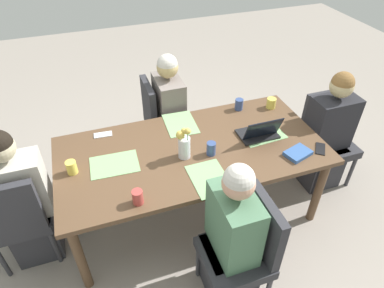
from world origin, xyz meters
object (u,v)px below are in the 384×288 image
object	(u,v)px
dining_table	(192,155)
laptop_head_left_left_mid	(259,132)
person_head_right_right_near	(25,204)
flower_vase	(184,144)
person_near_left_near	(170,117)
phone_black	(320,149)
phone_silver	(103,135)
chair_head_left_left_mid	(326,134)
coffee_mug_near_left	(271,103)
coffee_mug_far_left	(138,197)
chair_head_right_right_near	(17,216)
chair_far_left_far	(245,247)
coffee_mug_centre_right	(239,104)
person_head_left_left_mid	(326,138)
person_far_left_far	(232,240)
coffee_mug_centre_left	(211,149)
chair_near_left_near	(161,117)
book_red_cover	(298,153)
coffee_mug_near_right	(72,167)

from	to	relation	value
dining_table	laptop_head_left_left_mid	distance (m)	0.59
person_head_right_right_near	flower_vase	size ratio (longest dim) A/B	4.21
person_near_left_near	flower_vase	world-z (taller)	person_near_left_near
phone_black	phone_silver	size ratio (longest dim) A/B	1.00
chair_head_left_left_mid	coffee_mug_near_left	world-z (taller)	chair_head_left_left_mid
coffee_mug_far_left	chair_head_right_right_near	bearing A→B (deg)	-23.95
chair_far_left_far	coffee_mug_far_left	size ratio (longest dim) A/B	8.42
flower_vase	coffee_mug_near_left	bearing A→B (deg)	-157.62
coffee_mug_centre_right	laptop_head_left_left_mid	bearing A→B (deg)	87.22
coffee_mug_far_left	dining_table	bearing A→B (deg)	-141.44
laptop_head_left_left_mid	person_head_left_left_mid	bearing A→B (deg)	-178.80
person_far_left_far	coffee_mug_far_left	xyz separation A→B (m)	(0.54, -0.35, 0.26)
person_head_left_left_mid	phone_black	bearing A→B (deg)	42.83
coffee_mug_centre_right	person_head_right_right_near	bearing A→B (deg)	11.11
person_head_left_left_mid	phone_silver	world-z (taller)	person_head_left_left_mid
coffee_mug_centre_left	person_near_left_near	bearing A→B (deg)	-84.72
laptop_head_left_left_mid	phone_silver	distance (m)	1.31
coffee_mug_centre_left	coffee_mug_centre_right	distance (m)	0.71
person_near_left_near	flower_vase	size ratio (longest dim) A/B	4.21
chair_near_left_near	phone_silver	xyz separation A→B (m)	(0.61, 0.44, 0.24)
person_far_left_far	coffee_mug_near_left	xyz separation A→B (m)	(-0.88, -1.10, 0.26)
coffee_mug_far_left	chair_far_left_far	bearing A→B (deg)	146.71
phone_black	phone_silver	world-z (taller)	same
person_near_left_near	coffee_mug_centre_right	size ratio (longest dim) A/B	11.46
flower_vase	phone_black	distance (m)	1.10
chair_near_left_near	chair_head_left_left_mid	world-z (taller)	same
chair_far_left_far	coffee_mug_far_left	xyz separation A→B (m)	(0.62, -0.41, 0.29)
coffee_mug_near_left	person_head_left_left_mid	bearing A→B (deg)	140.26
book_red_cover	phone_black	distance (m)	0.21
chair_far_left_far	chair_head_left_left_mid	bearing A→B (deg)	-145.40
coffee_mug_near_right	coffee_mug_centre_left	distance (m)	1.05
person_head_right_right_near	phone_silver	distance (m)	0.79
chair_head_left_left_mid	person_head_right_right_near	bearing A→B (deg)	0.60
person_near_left_near	coffee_mug_centre_right	xyz separation A→B (m)	(-0.56, 0.39, 0.26)
laptop_head_left_left_mid	coffee_mug_near_right	world-z (taller)	laptop_head_left_left_mid
chair_far_left_far	coffee_mug_far_left	world-z (taller)	chair_far_left_far
person_head_left_left_mid	flower_vase	world-z (taller)	person_head_left_left_mid
person_head_right_right_near	phone_silver	xyz separation A→B (m)	(-0.66, -0.38, 0.21)
person_near_left_near	coffee_mug_far_left	xyz separation A→B (m)	(0.56, 1.21, 0.26)
person_head_left_left_mid	book_red_cover	world-z (taller)	person_head_left_left_mid
coffee_mug_centre_left	person_head_right_right_near	bearing A→B (deg)	-5.65
coffee_mug_centre_left	coffee_mug_far_left	distance (m)	0.71
chair_near_left_near	person_far_left_far	distance (m)	1.62
coffee_mug_near_left	coffee_mug_far_left	world-z (taller)	coffee_mug_far_left
person_near_left_near	book_red_cover	xyz separation A→B (m)	(-0.72, 1.13, 0.22)
person_far_left_far	book_red_cover	xyz separation A→B (m)	(-0.74, -0.43, 0.22)
coffee_mug_centre_right	coffee_mug_far_left	distance (m)	1.39
person_head_right_right_near	phone_black	world-z (taller)	person_head_right_right_near
person_head_left_left_mid	book_red_cover	size ratio (longest dim) A/B	5.97
person_head_left_left_mid	person_head_right_right_near	distance (m)	2.63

